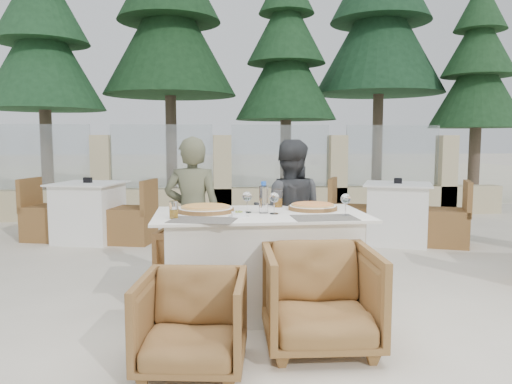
{
  "coord_description": "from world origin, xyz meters",
  "views": [
    {
      "loc": [
        -0.36,
        -3.67,
        1.33
      ],
      "look_at": [
        0.09,
        0.38,
        0.9
      ],
      "focal_mm": 35.0,
      "sensor_mm": 36.0,
      "label": 1
    }
  ],
  "objects": [
    {
      "name": "ground",
      "position": [
        0.0,
        0.0,
        0.0
      ],
      "size": [
        80.0,
        80.0,
        0.0
      ],
      "primitive_type": "plane",
      "color": "beige",
      "rests_on": "ground"
    },
    {
      "name": "sand_patch",
      "position": [
        0.0,
        14.0,
        0.01
      ],
      "size": [
        30.0,
        16.0,
        0.01
      ],
      "primitive_type": "cube",
      "color": "beige",
      "rests_on": "ground"
    },
    {
      "name": "perimeter_wall_far",
      "position": [
        0.0,
        4.8,
        0.8
      ],
      "size": [
        10.0,
        0.34,
        1.6
      ],
      "primitive_type": null,
      "color": "beige",
      "rests_on": "ground"
    },
    {
      "name": "pine_far_left",
      "position": [
        -3.5,
        7.0,
        2.75
      ],
      "size": [
        2.42,
        2.42,
        5.5
      ],
      "primitive_type": "cone",
      "color": "#204C28",
      "rests_on": "ground"
    },
    {
      "name": "pine_mid_left",
      "position": [
        -1.0,
        7.5,
        3.25
      ],
      "size": [
        2.86,
        2.86,
        6.5
      ],
      "primitive_type": "cone",
      "color": "#1B3F1F",
      "rests_on": "ground"
    },
    {
      "name": "pine_centre",
      "position": [
        1.5,
        7.2,
        2.5
      ],
      "size": [
        2.2,
        2.2,
        5.0
      ],
      "primitive_type": "cone",
      "color": "#1D4523",
      "rests_on": "ground"
    },
    {
      "name": "pine_mid_right",
      "position": [
        3.8,
        7.8,
        3.4
      ],
      "size": [
        2.99,
        2.99,
        6.8
      ],
      "primitive_type": "cone",
      "color": "#1B4225",
      "rests_on": "ground"
    },
    {
      "name": "pine_far_right",
      "position": [
        5.5,
        6.5,
        2.25
      ],
      "size": [
        1.98,
        1.98,
        4.5
      ],
      "primitive_type": "cone",
      "color": "#1F4523",
      "rests_on": "ground"
    },
    {
      "name": "dining_table",
      "position": [
        0.09,
        0.08,
        0.39
      ],
      "size": [
        1.6,
        0.9,
        0.77
      ],
      "primitive_type": null,
      "color": "white",
      "rests_on": "ground"
    },
    {
      "name": "placemat_near_left",
      "position": [
        -0.35,
        -0.22,
        0.77
      ],
      "size": [
        0.52,
        0.41,
        0.0
      ],
      "primitive_type": "cube",
      "rotation": [
        0.0,
        0.0,
        -0.28
      ],
      "color": "#5E5951",
      "rests_on": "dining_table"
    },
    {
      "name": "placemat_near_right",
      "position": [
        0.52,
        -0.21,
        0.77
      ],
      "size": [
        0.45,
        0.31,
        0.0
      ],
      "primitive_type": "cube",
      "rotation": [
        0.0,
        0.0,
        0.01
      ],
      "color": "#605B52",
      "rests_on": "dining_table"
    },
    {
      "name": "pizza_left",
      "position": [
        -0.33,
        0.18,
        0.8
      ],
      "size": [
        0.51,
        0.51,
        0.06
      ],
      "primitive_type": "cylinder",
      "rotation": [
        0.0,
        0.0,
        -0.17
      ],
      "color": "orange",
      "rests_on": "dining_table"
    },
    {
      "name": "pizza_right",
      "position": [
        0.53,
        0.21,
        0.8
      ],
      "size": [
        0.41,
        0.41,
        0.05
      ],
      "primitive_type": "cylinder",
      "rotation": [
        0.0,
        0.0,
        0.06
      ],
      "color": "orange",
      "rests_on": "dining_table"
    },
    {
      "name": "water_bottle",
      "position": [
        0.11,
        0.08,
        0.89
      ],
      "size": [
        0.08,
        0.08,
        0.24
      ],
      "primitive_type": "cylinder",
      "rotation": [
        0.0,
        0.0,
        0.08
      ],
      "color": "silver",
      "rests_on": "dining_table"
    },
    {
      "name": "wine_glass_centre",
      "position": [
        -0.01,
        0.11,
        0.86
      ],
      "size": [
        0.09,
        0.09,
        0.18
      ],
      "primitive_type": null,
      "rotation": [
        0.0,
        0.0,
        0.19
      ],
      "color": "silver",
      "rests_on": "dining_table"
    },
    {
      "name": "wine_glass_near",
      "position": [
        0.19,
        0.02,
        0.86
      ],
      "size": [
        0.1,
        0.1,
        0.18
      ],
      "primitive_type": null,
      "rotation": [
        0.0,
        0.0,
        0.33
      ],
      "color": "white",
      "rests_on": "dining_table"
    },
    {
      "name": "wine_glass_corner",
      "position": [
        0.7,
        -0.12,
        0.86
      ],
      "size": [
        0.1,
        0.1,
        0.18
      ],
      "primitive_type": null,
      "rotation": [
        0.0,
        0.0,
        -0.3
      ],
      "color": "silver",
      "rests_on": "dining_table"
    },
    {
      "name": "beer_glass_left",
      "position": [
        -0.56,
        -0.11,
        0.83
      ],
      "size": [
        0.07,
        0.07,
        0.13
      ],
      "primitive_type": "cylinder",
      "rotation": [
        0.0,
        0.0,
        -0.06
      ],
      "color": "gold",
      "rests_on": "dining_table"
    },
    {
      "name": "beer_glass_right",
      "position": [
        0.27,
        0.4,
        0.84
      ],
      "size": [
        0.09,
        0.09,
        0.15
      ],
      "primitive_type": "cylinder",
      "rotation": [
        0.0,
        0.0,
        -0.3
      ],
      "color": "#C47C1B",
      "rests_on": "dining_table"
    },
    {
      "name": "olive_dish",
      "position": [
        -0.09,
        -0.09,
        0.79
      ],
      "size": [
        0.14,
        0.14,
        0.04
      ],
      "primitive_type": null,
      "rotation": [
        0.0,
        0.0,
        0.37
      ],
      "color": "white",
      "rests_on": "dining_table"
    },
    {
      "name": "armchair_far_left",
      "position": [
        -0.37,
        0.59,
        0.3
      ],
      "size": [
        0.79,
        0.81,
        0.6
      ],
      "primitive_type": "imported",
      "rotation": [
        0.0,
        0.0,
        2.86
      ],
      "color": "#986537",
      "rests_on": "ground"
    },
    {
      "name": "armchair_far_right",
      "position": [
        0.39,
        0.87,
        0.27
      ],
      "size": [
        0.65,
        0.66,
        0.53
      ],
      "primitive_type": "imported",
      "rotation": [
        0.0,
        0.0,
        3.0
      ],
      "color": "olive",
      "rests_on": "ground"
    },
    {
      "name": "armchair_near_left",
      "position": [
        -0.42,
        -0.87,
        0.28
      ],
      "size": [
        0.69,
        0.7,
        0.56
      ],
      "primitive_type": "imported",
      "rotation": [
        0.0,
        0.0,
        -0.14
      ],
      "color": "brown",
      "rests_on": "ground"
    },
    {
      "name": "armchair_near_right",
      "position": [
        0.39,
        -0.65,
        0.33
      ],
      "size": [
        0.74,
        0.76,
        0.66
      ],
      "primitive_type": "imported",
      "rotation": [
        0.0,
        0.0,
        -0.05
      ],
      "color": "olive",
      "rests_on": "ground"
    },
    {
      "name": "diner_left",
      "position": [
        -0.43,
        0.62,
        0.68
      ],
      "size": [
        0.54,
        0.4,
        1.36
      ],
      "primitive_type": "imported",
      "rotation": [
        0.0,
        0.0,
        2.97
      ],
      "color": "#54553E",
      "rests_on": "ground"
    },
    {
      "name": "diner_right",
      "position": [
        0.41,
        0.64,
        0.66
      ],
      "size": [
        0.74,
        0.63,
        1.33
      ],
      "primitive_type": "imported",
      "rotation": [
        0.0,
        0.0,
        2.92
      ],
      "color": "#343638",
      "rests_on": "ground"
    },
    {
      "name": "bg_table_a",
      "position": [
        -1.82,
        2.96,
        0.39
      ],
      "size": [
        1.8,
        1.22,
        0.77
      ],
      "primitive_type": null,
      "rotation": [
        0.0,
        0.0,
        -0.27
      ],
      "color": "white",
      "rests_on": "ground"
    },
    {
      "name": "bg_table_b",
      "position": [
        2.14,
        2.42,
        0.39
      ],
      "size": [
        1.83,
        1.38,
        0.77
      ],
      "primitive_type": null,
      "rotation": [
        0.0,
        0.0,
        -0.39
      ],
      "color": "white",
      "rests_on": "ground"
    }
  ]
}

